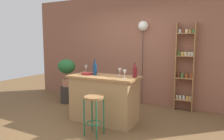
{
  "coord_description": "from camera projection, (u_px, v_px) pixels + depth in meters",
  "views": [
    {
      "loc": [
        2.15,
        -3.39,
        1.6
      ],
      "look_at": [
        0.05,
        0.55,
        1.02
      ],
      "focal_mm": 35.35,
      "sensor_mm": 36.0,
      "label": 1
    }
  ],
  "objects": [
    {
      "name": "ground",
      "position": [
        96.0,
        126.0,
        4.18
      ],
      "size": [
        12.0,
        12.0,
        0.0
      ],
      "primitive_type": "plane",
      "color": "brown"
    },
    {
      "name": "back_wall",
      "position": [
        136.0,
        49.0,
        5.71
      ],
      "size": [
        6.4,
        0.1,
        2.8
      ],
      "primitive_type": "cube",
      "color": "#8C5642",
      "rests_on": "ground"
    },
    {
      "name": "kitchen_counter",
      "position": [
        104.0,
        99.0,
        4.38
      ],
      "size": [
        1.4,
        0.64,
        0.93
      ],
      "color": "#A87F51",
      "rests_on": "ground"
    },
    {
      "name": "bar_stool",
      "position": [
        94.0,
        106.0,
        3.73
      ],
      "size": [
        0.34,
        0.34,
        0.68
      ],
      "color": "#196642",
      "rests_on": "ground"
    },
    {
      "name": "spice_shelf",
      "position": [
        185.0,
        66.0,
        5.02
      ],
      "size": [
        0.41,
        0.18,
        2.03
      ],
      "color": "#9E7042",
      "rests_on": "ground"
    },
    {
      "name": "plant_stool",
      "position": [
        67.0,
        94.0,
        5.78
      ],
      "size": [
        0.36,
        0.36,
        0.44
      ],
      "primitive_type": "cylinder",
      "color": "#2D2823",
      "rests_on": "ground"
    },
    {
      "name": "potted_plant",
      "position": [
        67.0,
        69.0,
        5.7
      ],
      "size": [
        0.46,
        0.42,
        0.7
      ],
      "color": "#A86B4C",
      "rests_on": "plant_stool"
    },
    {
      "name": "bottle_wine_red",
      "position": [
        94.0,
        69.0,
        4.67
      ],
      "size": [
        0.06,
        0.06,
        0.23
      ],
      "color": "maroon",
      "rests_on": "kitchen_counter"
    },
    {
      "name": "bottle_sauce_amber",
      "position": [
        135.0,
        72.0,
        4.15
      ],
      "size": [
        0.08,
        0.08,
        0.28
      ],
      "color": "maroon",
      "rests_on": "kitchen_counter"
    },
    {
      "name": "bottle_olive_oil",
      "position": [
        95.0,
        69.0,
        4.42
      ],
      "size": [
        0.08,
        0.08,
        0.32
      ],
      "color": "navy",
      "rests_on": "kitchen_counter"
    },
    {
      "name": "wine_glass_left",
      "position": [
        125.0,
        72.0,
        3.96
      ],
      "size": [
        0.07,
        0.07,
        0.16
      ],
      "color": "silver",
      "rests_on": "kitchen_counter"
    },
    {
      "name": "wine_glass_center",
      "position": [
        86.0,
        67.0,
        4.72
      ],
      "size": [
        0.07,
        0.07,
        0.16
      ],
      "color": "silver",
      "rests_on": "kitchen_counter"
    },
    {
      "name": "wine_glass_right",
      "position": [
        120.0,
        71.0,
        4.21
      ],
      "size": [
        0.07,
        0.07,
        0.16
      ],
      "color": "silver",
      "rests_on": "kitchen_counter"
    },
    {
      "name": "cookbook",
      "position": [
        87.0,
        74.0,
        4.48
      ],
      "size": [
        0.25,
        0.22,
        0.03
      ],
      "primitive_type": "cube",
      "rotation": [
        0.0,
        0.0,
        -0.39
      ],
      "color": "maroon",
      "rests_on": "kitchen_counter"
    },
    {
      "name": "pendant_globe_light",
      "position": [
        143.0,
        27.0,
        5.43
      ],
      "size": [
        0.25,
        0.25,
        2.1
      ],
      "color": "black",
      "rests_on": "ground"
    }
  ]
}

